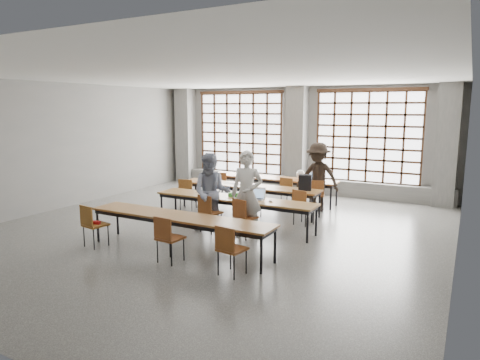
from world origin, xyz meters
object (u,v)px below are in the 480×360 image
at_px(chair_front_left, 208,210).
at_px(laptop_back, 315,178).
at_px(chair_mid_centre, 251,198).
at_px(student_female, 212,193).
at_px(laptop_front, 257,196).
at_px(chair_back_mid, 288,189).
at_px(student_back, 318,177).
at_px(student_male, 247,194).
at_px(backpack, 305,183).
at_px(chair_near_right, 229,245).
at_px(chair_near_mid, 167,235).
at_px(green_box, 234,195).
at_px(desk_row_b, 248,188).
at_px(chair_front_right, 243,214).
at_px(desk_row_c, 234,200).
at_px(mouse, 271,201).
at_px(chair_back_right, 317,192).
at_px(desk_row_a, 272,179).
at_px(phone, 239,199).
at_px(red_pouch, 95,222).
at_px(desk_row_d, 179,219).
at_px(chair_mid_right, 302,204).
at_px(plastic_bag, 301,175).
at_px(chair_near_left, 92,222).
at_px(chair_back_left, 222,183).
at_px(chair_mid_left, 187,191).

distance_m(chair_front_left, laptop_back, 4.04).
bearing_deg(chair_mid_centre, student_female, -100.17).
xyz_separation_m(chair_mid_centre, laptop_front, (0.58, -0.84, 0.25)).
relative_size(chair_back_mid, student_back, 0.47).
relative_size(student_male, backpack, 4.76).
bearing_deg(chair_near_right, chair_near_mid, -179.97).
height_order(green_box, backpack, backpack).
distance_m(desk_row_b, chair_front_right, 2.43).
distance_m(desk_row_c, laptop_back, 3.34).
xyz_separation_m(laptop_back, mouse, (0.05, -3.23, -0.04)).
bearing_deg(chair_front_right, chair_back_right, 78.75).
distance_m(chair_back_mid, student_female, 3.08).
xyz_separation_m(chair_near_mid, backpack, (1.09, 4.25, 0.39)).
bearing_deg(desk_row_a, student_back, -17.35).
relative_size(desk_row_b, chair_back_right, 4.55).
relative_size(chair_mid_centre, phone, 6.77).
height_order(student_female, red_pouch, student_female).
bearing_deg(chair_back_mid, chair_front_left, -102.36).
relative_size(desk_row_b, desk_row_d, 1.00).
bearing_deg(student_back, student_female, -110.95).
bearing_deg(desk_row_c, chair_near_mid, -88.39).
height_order(chair_mid_right, backpack, backpack).
bearing_deg(plastic_bag, laptop_back, 7.30).
bearing_deg(chair_near_left, chair_front_right, 39.54).
bearing_deg(student_female, desk_row_d, -107.40).
distance_m(desk_row_d, student_female, 1.52).
bearing_deg(laptop_back, chair_back_left, -164.89).
distance_m(student_back, red_pouch, 5.97).
xyz_separation_m(student_male, mouse, (0.35, 0.48, -0.20)).
distance_m(chair_near_left, laptop_front, 3.62).
relative_size(chair_back_right, laptop_back, 1.94).
distance_m(chair_mid_centre, chair_mid_right, 1.38).
bearing_deg(student_male, chair_mid_left, 137.76).
height_order(chair_mid_left, student_back, student_back).
bearing_deg(chair_near_mid, desk_row_d, 107.15).
relative_size(chair_mid_right, chair_near_mid, 1.00).
relative_size(chair_mid_left, student_back, 0.47).
height_order(desk_row_a, chair_near_right, chair_near_right).
xyz_separation_m(desk_row_d, chair_front_left, (-0.19, 1.36, -0.13)).
height_order(desk_row_b, chair_mid_left, chair_mid_left).
bearing_deg(red_pouch, student_female, 53.27).
height_order(desk_row_d, green_box, green_box).
xyz_separation_m(desk_row_b, desk_row_d, (0.32, -3.57, 0.00)).
distance_m(chair_back_mid, chair_mid_centre, 1.58).
relative_size(desk_row_d, red_pouch, 20.00).
xyz_separation_m(desk_row_c, desk_row_d, (-0.12, -1.99, 0.00)).
bearing_deg(student_back, desk_row_c, -109.81).
distance_m(chair_back_left, phone, 3.27).
distance_m(chair_near_right, mouse, 2.64).
distance_m(desk_row_d, chair_near_left, 1.83).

